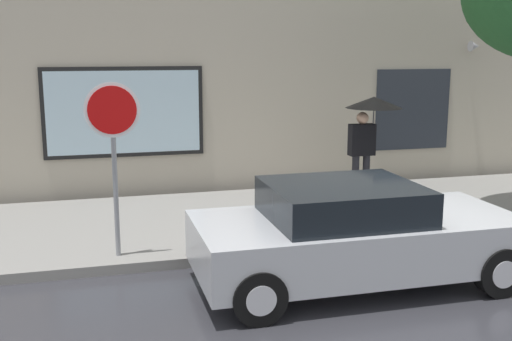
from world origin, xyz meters
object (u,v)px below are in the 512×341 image
(parked_car, at_px, (354,234))
(pedestrian_with_umbrella, at_px, (370,116))
(stop_sign, at_px, (113,135))
(fire_hydrant, at_px, (318,210))

(parked_car, relative_size, pedestrian_with_umbrella, 2.11)
(parked_car, xyz_separation_m, stop_sign, (-2.95, 1.49, 1.21))
(parked_car, distance_m, pedestrian_with_umbrella, 4.41)
(fire_hydrant, bearing_deg, stop_sign, -173.86)
(pedestrian_with_umbrella, distance_m, stop_sign, 5.44)
(stop_sign, bearing_deg, parked_car, -26.85)
(fire_hydrant, height_order, pedestrian_with_umbrella, pedestrian_with_umbrella)
(pedestrian_with_umbrella, bearing_deg, stop_sign, -155.07)
(fire_hydrant, relative_size, pedestrian_with_umbrella, 0.39)
(parked_car, bearing_deg, fire_hydrant, 83.73)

